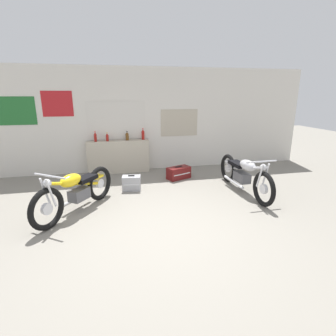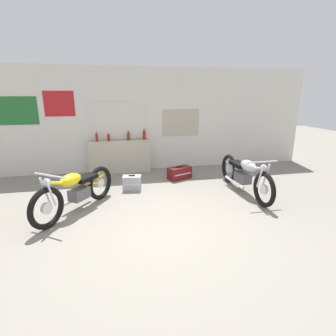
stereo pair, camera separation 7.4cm
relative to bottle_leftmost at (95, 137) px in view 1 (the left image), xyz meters
name	(u,v)px [view 1 (the left image)]	position (x,y,z in m)	size (l,w,h in m)	color
ground_plane	(161,232)	(1.07, -3.43, -1.01)	(24.00, 24.00, 0.00)	gray
wall_back	(135,120)	(1.06, 0.22, 0.39)	(10.00, 0.07, 2.80)	silver
sill_counter	(119,157)	(0.57, 0.04, -0.56)	(1.65, 0.28, 0.89)	#B7AD99
bottle_leftmost	(95,137)	(0.00, 0.00, 0.00)	(0.07, 0.07, 0.27)	maroon
bottle_left_center	(107,137)	(0.30, 0.02, -0.02)	(0.07, 0.07, 0.23)	maroon
bottle_center	(127,136)	(0.83, 0.05, -0.01)	(0.09, 0.09, 0.24)	#5B3814
bottle_right_center	(143,135)	(1.26, 0.05, 0.02)	(0.08, 0.08, 0.31)	maroon
motorcycle_silver	(244,174)	(3.18, -2.10, -0.59)	(0.64, 2.19, 0.86)	black
motorcycle_yellow	(76,191)	(-0.28, -2.37, -0.59)	(1.27, 1.70, 0.87)	black
hard_case_darkred	(179,173)	(2.04, -0.87, -0.85)	(0.66, 0.49, 0.33)	maroon
hard_case_silver	(132,183)	(0.79, -1.42, -0.85)	(0.44, 0.32, 0.35)	#9E9EA3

